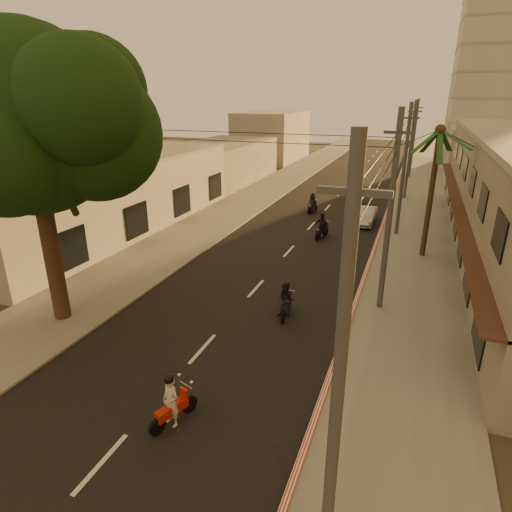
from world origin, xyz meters
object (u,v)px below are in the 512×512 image
object	(u,v)px
scooter_mid_a	(286,301)
scooter_far_c	(350,187)
scooter_red	(171,402)
scooter_far_b	(361,195)
palm_tree	(439,138)
scooter_far_a	(312,204)
parked_car	(366,216)
broadleaf_tree	(39,122)
scooter_mid_b	(322,227)

from	to	relation	value
scooter_mid_a	scooter_far_c	xyz separation A→B (m)	(-1.31, 26.24, -0.01)
scooter_red	scooter_mid_a	distance (m)	7.75
scooter_red	scooter_far_b	size ratio (longest dim) A/B	0.94
palm_tree	scooter_red	distance (m)	20.30
scooter_far_a	scooter_far_b	world-z (taller)	scooter_far_b
scooter_far_a	parked_car	bearing A→B (deg)	-7.96
broadleaf_tree	parked_car	distance (m)	23.81
scooter_mid_a	palm_tree	bearing A→B (deg)	55.98
scooter_mid_b	scooter_far_a	bearing A→B (deg)	122.42
scooter_far_b	scooter_red	bearing A→B (deg)	-98.60
parked_car	scooter_mid_a	bearing A→B (deg)	-94.03
scooter_mid_a	scooter_mid_b	world-z (taller)	scooter_mid_b
scooter_far_b	parked_car	world-z (taller)	scooter_far_b
scooter_far_b	scooter_far_c	distance (m)	3.93
palm_tree	scooter_far_a	world-z (taller)	palm_tree
broadleaf_tree	parked_car	size ratio (longest dim) A/B	3.09
scooter_far_b	scooter_far_a	bearing A→B (deg)	-133.02
palm_tree	scooter_mid_a	bearing A→B (deg)	-118.78
broadleaf_tree	parked_car	world-z (taller)	broadleaf_tree
palm_tree	scooter_red	size ratio (longest dim) A/B	4.56
scooter_red	scooter_mid_a	world-z (taller)	scooter_red
palm_tree	scooter_mid_a	distance (m)	13.39
broadleaf_tree	scooter_mid_b	world-z (taller)	broadleaf_tree
scooter_far_a	scooter_far_c	bearing A→B (deg)	89.22
broadleaf_tree	palm_tree	bearing A→B (deg)	43.48
scooter_mid_b	scooter_far_a	distance (m)	6.83
scooter_mid_b	scooter_red	bearing A→B (deg)	-77.49
palm_tree	scooter_far_b	xyz separation A→B (m)	(-5.44, 12.30, -6.29)
broadleaf_tree	scooter_far_a	xyz separation A→B (m)	(5.74, 21.65, -7.69)
broadleaf_tree	scooter_far_a	size ratio (longest dim) A/B	6.96
scooter_far_a	scooter_far_c	distance (m)	8.33
scooter_mid_b	scooter_far_b	size ratio (longest dim) A/B	0.98
scooter_red	scooter_far_c	size ratio (longest dim) A/B	1.00
broadleaf_tree	palm_tree	world-z (taller)	broadleaf_tree
palm_tree	scooter_far_c	distance (m)	18.50
scooter_far_a	scooter_far_b	bearing A→B (deg)	65.01
broadleaf_tree	scooter_red	distance (m)	11.60
scooter_far_a	scooter_far_b	xyz separation A→B (m)	(3.43, 4.51, 0.08)
scooter_far_a	scooter_far_b	distance (m)	5.66
scooter_far_b	scooter_far_c	xyz separation A→B (m)	(-1.55, 3.61, -0.07)
scooter_mid_a	scooter_far_a	size ratio (longest dim) A/B	1.04
palm_tree	scooter_far_a	bearing A→B (deg)	138.69
broadleaf_tree	palm_tree	size ratio (longest dim) A/B	1.48
scooter_far_a	scooter_far_c	xyz separation A→B (m)	(1.88, 8.11, 0.01)
palm_tree	scooter_far_b	bearing A→B (deg)	113.85
palm_tree	parked_car	bearing A→B (deg)	124.74
scooter_far_a	scooter_mid_a	bearing A→B (deg)	-67.73
scooter_red	scooter_far_b	world-z (taller)	scooter_far_b
scooter_far_b	scooter_far_c	size ratio (longest dim) A/B	1.07
broadleaf_tree	palm_tree	distance (m)	20.18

